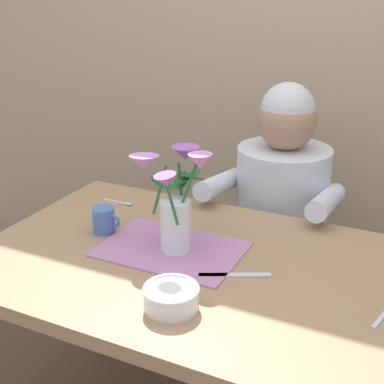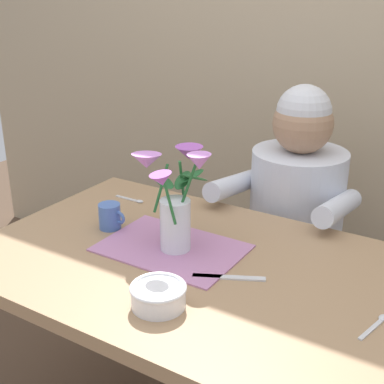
{
  "view_description": "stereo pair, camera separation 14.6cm",
  "coord_description": "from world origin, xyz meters",
  "views": [
    {
      "loc": [
        0.57,
        -1.17,
        1.46
      ],
      "look_at": [
        -0.02,
        0.05,
        0.92
      ],
      "focal_mm": 49.81,
      "sensor_mm": 36.0,
      "label": 1
    },
    {
      "loc": [
        0.7,
        -1.1,
        1.46
      ],
      "look_at": [
        -0.02,
        0.05,
        0.92
      ],
      "focal_mm": 49.81,
      "sensor_mm": 36.0,
      "label": 2
    }
  ],
  "objects": [
    {
      "name": "dinner_knife",
      "position": [
        0.15,
        -0.03,
        0.74
      ],
      "size": [
        0.18,
        0.1,
        0.0
      ],
      "primitive_type": "cube",
      "rotation": [
        0.0,
        0.0,
        0.46
      ],
      "color": "silver",
      "rests_on": "dining_table"
    },
    {
      "name": "ceramic_bowl",
      "position": [
        0.06,
        -0.23,
        0.77
      ],
      "size": [
        0.14,
        0.14,
        0.06
      ],
      "color": "white",
      "rests_on": "dining_table"
    },
    {
      "name": "spoon_1",
      "position": [
        0.52,
        -0.03,
        0.74
      ],
      "size": [
        0.04,
        0.12,
        0.01
      ],
      "color": "silver",
      "rests_on": "dining_table"
    },
    {
      "name": "seated_person",
      "position": [
        0.08,
        0.62,
        0.56
      ],
      "size": [
        0.45,
        0.47,
        1.14
      ],
      "rotation": [
        0.0,
        0.0,
        -0.08
      ],
      "color": "#4C4C56",
      "rests_on": "ground_plane"
    },
    {
      "name": "striped_placemat",
      "position": [
        -0.07,
        0.03,
        0.74
      ],
      "size": [
        0.4,
        0.28,
        0.0
      ],
      "primitive_type": "cube",
      "color": "#B275A3",
      "rests_on": "dining_table"
    },
    {
      "name": "coffee_cup",
      "position": [
        -0.31,
        0.04,
        0.78
      ],
      "size": [
        0.09,
        0.07,
        0.08
      ],
      "color": "#476BB7",
      "rests_on": "dining_table"
    },
    {
      "name": "dining_table",
      "position": [
        0.0,
        0.0,
        0.64
      ],
      "size": [
        1.2,
        0.8,
        0.74
      ],
      "color": "#9E7A56",
      "rests_on": "ground_plane"
    },
    {
      "name": "spoon_0",
      "position": [
        -0.38,
        0.25,
        0.74
      ],
      "size": [
        0.12,
        0.02,
        0.01
      ],
      "color": "silver",
      "rests_on": "dining_table"
    },
    {
      "name": "wood_panel_backdrop",
      "position": [
        0.0,
        1.05,
        1.25
      ],
      "size": [
        4.0,
        0.1,
        2.5
      ],
      "primitive_type": "cube",
      "color": "tan",
      "rests_on": "ground_plane"
    },
    {
      "name": "flower_vase",
      "position": [
        -0.07,
        0.04,
        0.9
      ],
      "size": [
        0.26,
        0.3,
        0.3
      ],
      "color": "silver",
      "rests_on": "dining_table"
    }
  ]
}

